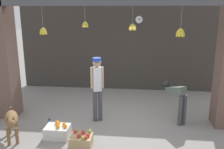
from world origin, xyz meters
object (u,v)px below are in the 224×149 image
worker_stooping (177,97)px  fruit_crate_apples (81,140)px  dog (11,120)px  fruit_crate_oranges (58,131)px  wall_clock (139,20)px  water_bottle (50,123)px  shopkeeper (97,84)px

worker_stooping → fruit_crate_apples: size_ratio=2.21×
dog → fruit_crate_oranges: (0.98, 0.22, -0.34)m
fruit_crate_apples → wall_clock: wall_clock is taller
dog → worker_stooping: bearing=82.9°
fruit_crate_apples → wall_clock: 4.91m
dog → water_bottle: 1.00m
dog → fruit_crate_apples: bearing=59.2°
fruit_crate_oranges → wall_clock: (1.81, 3.78, 2.40)m
dog → worker_stooping: size_ratio=0.94×
worker_stooping → dog: bearing=163.5°
fruit_crate_oranges → fruit_crate_apples: fruit_crate_oranges is taller
worker_stooping → wall_clock: 3.39m
shopkeeper → worker_stooping: size_ratio=1.66×
shopkeeper → water_bottle: shopkeeper is taller
wall_clock → fruit_crate_apples: bearing=-106.0°
dog → fruit_crate_apples: dog is taller
worker_stooping → fruit_crate_apples: 2.71m
shopkeeper → fruit_crate_apples: shopkeeper is taller
worker_stooping → fruit_crate_oranges: bearing=165.8°
shopkeeper → fruit_crate_oranges: (-0.78, -0.99, -0.87)m
water_bottle → fruit_crate_apples: bearing=-39.1°
worker_stooping → fruit_crate_oranges: worker_stooping is taller
water_bottle → worker_stooping: bearing=11.7°
dog → worker_stooping: (3.81, 1.36, 0.20)m
water_bottle → wall_clock: wall_clock is taller
dog → worker_stooping: 4.06m
shopkeeper → water_bottle: size_ratio=7.39×
shopkeeper → wall_clock: size_ratio=6.50×
dog → shopkeeper: size_ratio=0.56×
wall_clock → fruit_crate_oranges: bearing=-115.6°
dog → wall_clock: size_ratio=3.66×
wall_clock → dog: bearing=-124.9°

